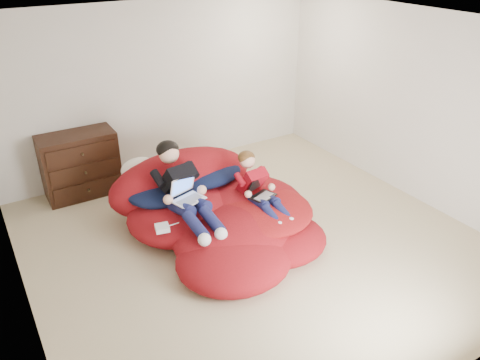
% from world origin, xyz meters
% --- Properties ---
extents(room_shell, '(5.10, 5.10, 2.77)m').
position_xyz_m(room_shell, '(0.00, 0.00, 0.22)').
color(room_shell, tan).
rests_on(room_shell, ground).
extents(dresser, '(1.01, 0.56, 0.90)m').
position_xyz_m(dresser, '(-1.41, 2.23, 0.45)').
color(dresser, black).
rests_on(dresser, ground).
extents(beanbag_pile, '(2.31, 2.49, 0.91)m').
position_xyz_m(beanbag_pile, '(-0.23, 0.43, 0.26)').
color(beanbag_pile, maroon).
rests_on(beanbag_pile, ground).
extents(cream_pillow, '(0.47, 0.30, 0.30)m').
position_xyz_m(cream_pillow, '(-0.88, 1.36, 0.62)').
color(cream_pillow, white).
rests_on(cream_pillow, beanbag_pile).
extents(older_boy, '(0.42, 1.29, 0.79)m').
position_xyz_m(older_boy, '(-0.65, 0.54, 0.70)').
color(older_boy, black).
rests_on(older_boy, beanbag_pile).
extents(younger_boy, '(0.30, 0.99, 0.64)m').
position_xyz_m(younger_boy, '(0.20, 0.23, 0.60)').
color(younger_boy, '#A90E1C').
rests_on(younger_boy, beanbag_pile).
extents(laptop_white, '(0.40, 0.40, 0.25)m').
position_xyz_m(laptop_white, '(-0.65, 0.43, 0.64)').
color(laptop_white, silver).
rests_on(laptop_white, older_boy).
extents(laptop_black, '(0.35, 0.39, 0.20)m').
position_xyz_m(laptop_black, '(0.20, 0.17, 0.55)').
color(laptop_black, black).
rests_on(laptop_black, younger_boy).
extents(power_adapter, '(0.18, 0.18, 0.06)m').
position_xyz_m(power_adapter, '(-1.05, 0.23, 0.42)').
color(power_adapter, silver).
rests_on(power_adapter, beanbag_pile).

